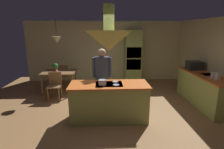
# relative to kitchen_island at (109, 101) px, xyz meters

# --- Properties ---
(ground) EXTENTS (8.16, 8.16, 0.00)m
(ground) POSITION_rel_kitchen_island_xyz_m (0.00, 0.20, -0.46)
(ground) COLOR #9E7042
(wall_back) EXTENTS (6.80, 0.10, 2.55)m
(wall_back) POSITION_rel_kitchen_island_xyz_m (0.00, 3.65, 0.81)
(wall_back) COLOR beige
(wall_back) RESTS_ON ground
(kitchen_island) EXTENTS (1.90, 0.79, 0.94)m
(kitchen_island) POSITION_rel_kitchen_island_xyz_m (0.00, 0.00, 0.00)
(kitchen_island) COLOR #A8B259
(kitchen_island) RESTS_ON ground
(counter_run_right) EXTENTS (0.73, 2.27, 0.92)m
(counter_run_right) POSITION_rel_kitchen_island_xyz_m (2.84, 0.80, 0.01)
(counter_run_right) COLOR #A8B259
(counter_run_right) RESTS_ON ground
(oven_tower) EXTENTS (0.66, 0.62, 2.18)m
(oven_tower) POSITION_rel_kitchen_island_xyz_m (1.10, 3.24, 0.63)
(oven_tower) COLOR #A8B259
(oven_tower) RESTS_ON ground
(dining_table) EXTENTS (1.14, 0.88, 0.76)m
(dining_table) POSITION_rel_kitchen_island_xyz_m (-1.70, 2.10, 0.20)
(dining_table) COLOR brown
(dining_table) RESTS_ON ground
(person_at_island) EXTENTS (0.53, 0.23, 1.70)m
(person_at_island) POSITION_rel_kitchen_island_xyz_m (-0.17, 0.66, 0.51)
(person_at_island) COLOR tan
(person_at_island) RESTS_ON ground
(range_hood) EXTENTS (1.10, 1.10, 1.00)m
(range_hood) POSITION_rel_kitchen_island_xyz_m (0.00, 0.00, 1.51)
(range_hood) COLOR #A8B259
(pendant_light_over_table) EXTENTS (0.32, 0.32, 0.82)m
(pendant_light_over_table) POSITION_rel_kitchen_island_xyz_m (-1.70, 2.10, 1.40)
(pendant_light_over_table) COLOR beige
(chair_facing_island) EXTENTS (0.40, 0.40, 0.87)m
(chair_facing_island) POSITION_rel_kitchen_island_xyz_m (-1.70, 1.44, 0.04)
(chair_facing_island) COLOR brown
(chair_facing_island) RESTS_ON ground
(chair_by_back_wall) EXTENTS (0.40, 0.40, 0.87)m
(chair_by_back_wall) POSITION_rel_kitchen_island_xyz_m (-1.70, 2.76, 0.04)
(chair_by_back_wall) COLOR brown
(chair_by_back_wall) RESTS_ON ground
(potted_plant_on_table) EXTENTS (0.20, 0.20, 0.30)m
(potted_plant_on_table) POSITION_rel_kitchen_island_xyz_m (-1.81, 2.05, 0.46)
(potted_plant_on_table) COLOR #99382D
(potted_plant_on_table) RESTS_ON dining_table
(cup_on_table) EXTENTS (0.07, 0.07, 0.09)m
(cup_on_table) POSITION_rel_kitchen_island_xyz_m (-1.72, 1.88, 0.34)
(cup_on_table) COLOR white
(cup_on_table) RESTS_ON dining_table
(canister_flour) EXTENTS (0.14, 0.14, 0.20)m
(canister_flour) POSITION_rel_kitchen_island_xyz_m (2.84, 0.24, 0.55)
(canister_flour) COLOR silver
(canister_flour) RESTS_ON counter_run_right
(canister_sugar) EXTENTS (0.14, 0.14, 0.14)m
(canister_sugar) POSITION_rel_kitchen_island_xyz_m (2.84, 0.42, 0.53)
(canister_sugar) COLOR silver
(canister_sugar) RESTS_ON counter_run_right
(microwave_on_counter) EXTENTS (0.46, 0.36, 0.28)m
(microwave_on_counter) POSITION_rel_kitchen_island_xyz_m (2.84, 1.47, 0.60)
(microwave_on_counter) COLOR #232326
(microwave_on_counter) RESTS_ON counter_run_right
(cooking_pot_on_cooktop) EXTENTS (0.18, 0.18, 0.12)m
(cooking_pot_on_cooktop) POSITION_rel_kitchen_island_xyz_m (-0.16, -0.13, 0.54)
(cooking_pot_on_cooktop) COLOR #B2B2B7
(cooking_pot_on_cooktop) RESTS_ON kitchen_island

